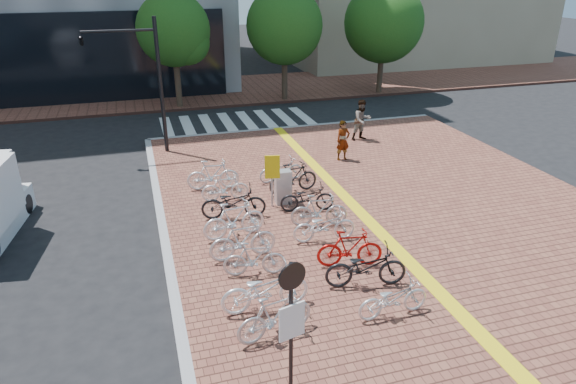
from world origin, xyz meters
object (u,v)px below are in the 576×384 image
object	(u,v)px
bike_3	(243,240)
utility_box	(283,187)
bike_7	(213,175)
bike_11	(324,226)
bike_4	(234,220)
bike_10	(350,248)
pedestrian_a	(343,140)
bike_9	(366,267)
bike_5	(234,202)
bike_15	(281,170)
bike_0	(275,316)
bike_13	(307,198)
bike_14	(293,178)
bike_1	(265,289)
notice_sign	(292,314)
bike_2	(255,259)
traffic_light_pole	(125,63)
bike_6	(225,188)
bike_8	(393,298)
bike_12	(319,210)
pedestrian_b	(362,120)

from	to	relation	value
bike_3	utility_box	xyz separation A→B (m)	(1.98, 3.01, 0.02)
bike_7	bike_11	bearing A→B (deg)	-145.20
bike_4	bike_10	distance (m)	3.44
bike_10	pedestrian_a	xyz separation A→B (m)	(2.86, 7.38, 0.29)
bike_7	bike_9	bearing A→B (deg)	-152.71
bike_5	bike_9	size ratio (longest dim) A/B	1.00
bike_10	bike_15	xyz separation A→B (m)	(-0.09, 5.96, -0.08)
bike_0	utility_box	xyz separation A→B (m)	(2.02, 6.26, 0.04)
bike_13	bike_14	world-z (taller)	bike_14
bike_0	bike_11	xyz separation A→B (m)	(2.40, 3.52, -0.05)
bike_1	notice_sign	xyz separation A→B (m)	(-0.17, -2.52, 1.19)
notice_sign	pedestrian_a	bearing A→B (deg)	63.30
bike_4	bike_9	distance (m)	4.15
bike_2	traffic_light_pole	world-z (taller)	traffic_light_pole
bike_9	bike_11	size ratio (longest dim) A/B	1.11
bike_11	pedestrian_a	distance (m)	6.68
bike_6	pedestrian_a	bearing A→B (deg)	-58.90
bike_3	bike_8	world-z (taller)	bike_3
bike_4	bike_7	bearing A→B (deg)	-8.72
bike_3	bike_2	bearing A→B (deg)	-176.75
bike_7	bike_10	world-z (taller)	bike_7
bike_6	bike_7	size ratio (longest dim) A/B	0.87
pedestrian_a	bike_2	bearing A→B (deg)	-133.35
bike_12	traffic_light_pole	bearing A→B (deg)	41.69
bike_4	bike_12	bearing A→B (deg)	-100.40
pedestrian_b	bike_8	bearing A→B (deg)	-120.15
bike_5	pedestrian_b	world-z (taller)	pedestrian_b
bike_2	pedestrian_a	size ratio (longest dim) A/B	0.98
bike_6	bike_10	xyz separation A→B (m)	(2.30, -4.86, 0.04)
bike_9	bike_2	bearing A→B (deg)	74.19
bike_4	bike_5	distance (m)	1.23
bike_2	bike_9	bearing A→B (deg)	-105.94
bike_4	traffic_light_pole	world-z (taller)	traffic_light_pole
bike_11	bike_12	distance (m)	0.89
bike_8	bike_10	distance (m)	2.16
traffic_light_pole	bike_3	bearing A→B (deg)	-75.32
bike_9	pedestrian_b	bearing A→B (deg)	-13.22
bike_13	traffic_light_pole	world-z (taller)	traffic_light_pole
bike_13	pedestrian_b	distance (m)	7.71
bike_0	traffic_light_pole	bearing A→B (deg)	-0.95
bike_14	pedestrian_a	bearing A→B (deg)	-55.84
bike_2	bike_1	bearing A→B (deg)	-173.45
bike_7	bike_12	bearing A→B (deg)	-137.97
bike_3	bike_11	xyz separation A→B (m)	(2.37, 0.27, -0.07)
bike_7	bike_4	bearing A→B (deg)	-172.73
bike_9	pedestrian_b	world-z (taller)	pedestrian_b
bike_0	bike_5	distance (m)	5.67
bike_1	bike_4	bearing A→B (deg)	-1.16
bike_5	notice_sign	bearing A→B (deg)	-174.52
bike_15	traffic_light_pole	world-z (taller)	traffic_light_pole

